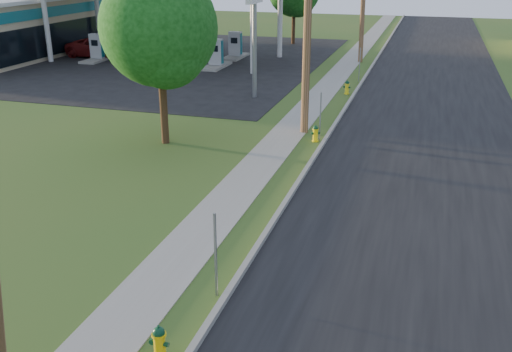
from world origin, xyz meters
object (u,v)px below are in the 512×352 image
(tree_verge, at_px, (161,33))
(hydrant_mid, at_px, (315,133))
(fuel_pump_se, at_px, (235,48))
(hydrant_far, at_px, (347,87))
(car_red, at_px, (101,47))
(fuel_pump_nw, at_px, (97,51))
(fuel_pump_ne, at_px, (216,57))
(fuel_pump_sw, at_px, (125,43))
(utility_pole_mid, at_px, (308,12))
(hydrant_near, at_px, (159,343))

(tree_verge, relative_size, hydrant_mid, 9.75)
(fuel_pump_se, distance_m, hydrant_far, 13.33)
(hydrant_mid, xyz_separation_m, car_red, (-19.19, 15.63, 0.38))
(fuel_pump_nw, height_order, car_red, fuel_pump_nw)
(tree_verge, distance_m, car_red, 22.53)
(fuel_pump_ne, xyz_separation_m, car_red, (-9.58, 1.50, -0.00))
(fuel_pump_ne, height_order, car_red, fuel_pump_ne)
(fuel_pump_sw, distance_m, hydrant_mid, 25.98)
(fuel_pump_sw, height_order, hydrant_far, fuel_pump_sw)
(hydrant_mid, bearing_deg, tree_verge, -160.56)
(utility_pole_mid, bearing_deg, car_red, 141.89)
(utility_pole_mid, relative_size, fuel_pump_nw, 3.06)
(fuel_pump_sw, bearing_deg, hydrant_mid, -44.26)
(utility_pole_mid, bearing_deg, hydrant_far, 85.13)
(hydrant_near, bearing_deg, fuel_pump_se, 106.49)
(utility_pole_mid, height_order, hydrant_mid, utility_pole_mid)
(fuel_pump_se, bearing_deg, hydrant_far, -44.17)
(utility_pole_mid, relative_size, car_red, 1.89)
(fuel_pump_ne, distance_m, hydrant_far, 10.93)
(fuel_pump_ne, height_order, fuel_pump_se, same)
(utility_pole_mid, distance_m, fuel_pump_nw, 22.52)
(fuel_pump_nw, distance_m, car_red, 1.61)
(tree_verge, bearing_deg, hydrant_near, -65.30)
(utility_pole_mid, xyz_separation_m, car_red, (-18.48, 14.50, -4.23))
(utility_pole_mid, bearing_deg, tree_verge, -147.62)
(fuel_pump_sw, xyz_separation_m, hydrant_far, (18.56, -9.28, -0.36))
(hydrant_mid, xyz_separation_m, hydrant_far, (-0.05, 8.85, 0.03))
(fuel_pump_ne, relative_size, fuel_pump_sw, 1.00)
(fuel_pump_nw, distance_m, hydrant_far, 19.30)
(utility_pole_mid, bearing_deg, hydrant_near, -87.70)
(hydrant_mid, height_order, hydrant_far, hydrant_far)
(tree_verge, height_order, hydrant_near, tree_verge)
(car_red, bearing_deg, utility_pole_mid, -127.10)
(utility_pole_mid, distance_m, fuel_pump_se, 19.65)
(hydrant_near, xyz_separation_m, hydrant_far, (0.05, 22.83, -0.00))
(hydrant_near, xyz_separation_m, car_red, (-19.09, 29.62, 0.35))
(hydrant_mid, bearing_deg, fuel_pump_ne, 124.21)
(car_red, bearing_deg, hydrant_near, -146.18)
(fuel_pump_se, height_order, hydrant_mid, fuel_pump_se)
(utility_pole_mid, relative_size, fuel_pump_ne, 3.06)
(fuel_pump_sw, relative_size, tree_verge, 0.48)
(fuel_pump_se, bearing_deg, hydrant_mid, -62.08)
(fuel_pump_sw, xyz_separation_m, fuel_pump_se, (9.00, 0.00, 0.00))
(hydrant_far, bearing_deg, fuel_pump_nw, 164.10)
(fuel_pump_nw, relative_size, car_red, 0.62)
(car_red, bearing_deg, fuel_pump_sw, -12.11)
(fuel_pump_ne, bearing_deg, utility_pole_mid, -55.60)
(fuel_pump_sw, relative_size, hydrant_mid, 4.64)
(hydrant_mid, bearing_deg, utility_pole_mid, 121.96)
(tree_verge, bearing_deg, hydrant_mid, 19.44)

